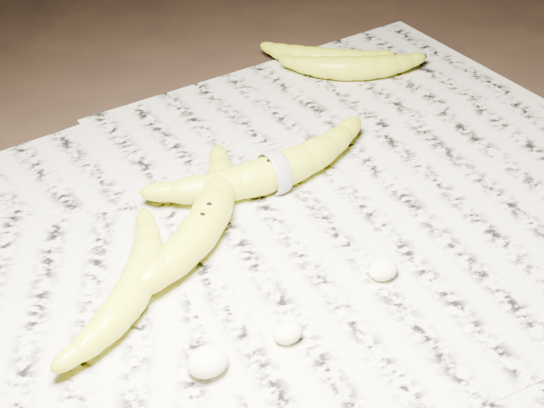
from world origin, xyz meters
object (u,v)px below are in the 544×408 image
banana_taped (275,169)px  banana_upper_a (354,66)px  banana_upper_b (324,57)px  banana_left_b (135,284)px  banana_center (205,221)px

banana_taped → banana_upper_a: banana_taped is taller
banana_upper_b → banana_taped: bearing=-94.5°
banana_left_b → banana_center: 0.11m
banana_left_b → banana_upper_b: (0.41, 0.29, -0.00)m
banana_upper_a → banana_center: bearing=-120.2°
banana_upper_b → banana_upper_a: bearing=-24.7°
banana_taped → banana_upper_b: 0.29m
banana_left_b → banana_center: banana_center is taller
banana_left_b → banana_center: bearing=-20.8°
banana_taped → banana_upper_a: 0.28m
banana_left_b → banana_taped: size_ratio=0.73×
banana_left_b → banana_taped: bearing=-23.3°
banana_taped → banana_upper_a: size_ratio=1.43×
banana_left_b → banana_upper_a: 0.50m
banana_taped → banana_upper_b: (0.21, 0.20, -0.00)m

